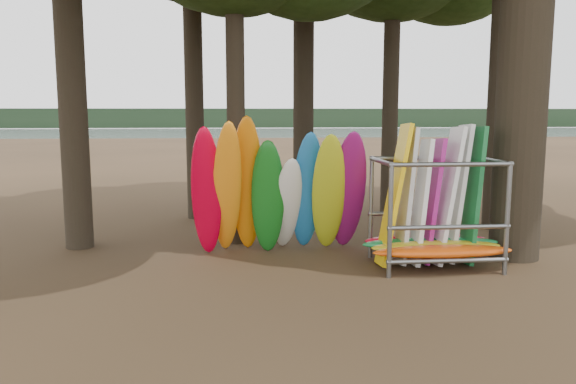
{
  "coord_description": "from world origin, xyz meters",
  "views": [
    {
      "loc": [
        -1.62,
        -10.29,
        3.07
      ],
      "look_at": [
        -0.56,
        1.5,
        1.4
      ],
      "focal_mm": 35.0,
      "sensor_mm": 36.0,
      "label": 1
    }
  ],
  "objects": [
    {
      "name": "ground",
      "position": [
        0.0,
        0.0,
        0.0
      ],
      "size": [
        120.0,
        120.0,
        0.0
      ],
      "primitive_type": "plane",
      "color": "#47331E",
      "rests_on": "ground"
    },
    {
      "name": "lake",
      "position": [
        0.0,
        60.0,
        0.0
      ],
      "size": [
        160.0,
        160.0,
        0.0
      ],
      "primitive_type": "plane",
      "color": "gray",
      "rests_on": "ground"
    },
    {
      "name": "far_shore",
      "position": [
        0.0,
        110.0,
        2.0
      ],
      "size": [
        160.0,
        4.0,
        4.0
      ],
      "primitive_type": "cube",
      "color": "black",
      "rests_on": "ground"
    },
    {
      "name": "kayak_row",
      "position": [
        -0.75,
        1.63,
        1.35
      ],
      "size": [
        3.8,
        2.05,
        3.15
      ],
      "color": "red",
      "rests_on": "ground"
    },
    {
      "name": "storage_rack",
      "position": [
        2.31,
        0.48,
        1.02
      ],
      "size": [
        2.88,
        1.56,
        2.9
      ],
      "color": "slate",
      "rests_on": "ground"
    }
  ]
}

